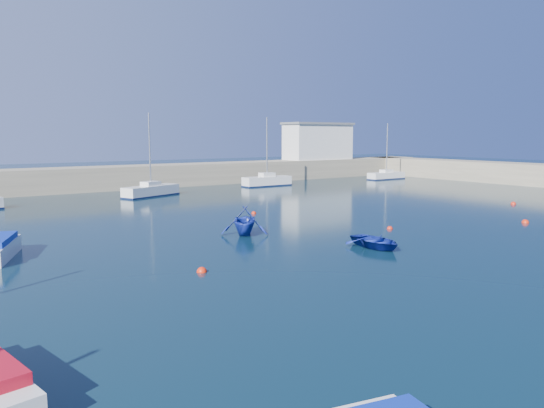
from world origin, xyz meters
TOP-DOWN VIEW (x-y plane):
  - ground at (0.00, 0.00)m, footprint 220.00×220.00m
  - back_wall at (0.00, 46.00)m, footprint 96.00×4.50m
  - right_arm at (44.00, 32.00)m, footprint 4.50×32.00m
  - harbor_office at (30.00, 46.00)m, footprint 10.00×4.00m
  - sailboat_6 at (0.66, 36.81)m, footprint 6.48×3.94m
  - sailboat_7 at (16.37, 39.14)m, footprint 6.17×1.74m
  - sailboat_8 at (35.60, 37.79)m, footprint 5.86×1.65m
  - dinghy_center at (1.29, 6.56)m, footprint 2.62×3.50m
  - dinghy_left at (-2.55, 13.90)m, footprint 4.29×4.41m
  - buoy_0 at (-8.91, 7.35)m, footprint 0.47×0.47m
  - buoy_1 at (6.33, 10.16)m, footprint 0.39×0.39m
  - buoy_2 at (15.98, 6.41)m, footprint 0.49×0.49m
  - buoy_3 at (2.73, 21.02)m, footprint 0.38×0.38m
  - buoy_4 at (24.77, 12.54)m, footprint 0.47×0.47m

SIDE VIEW (x-z plane):
  - ground at x=0.00m, z-range 0.00..0.00m
  - buoy_0 at x=-8.91m, z-range -0.23..0.23m
  - buoy_1 at x=6.33m, z-range -0.19..0.19m
  - buoy_2 at x=15.98m, z-range -0.25..0.25m
  - buoy_3 at x=2.73m, z-range -0.19..0.19m
  - buoy_4 at x=24.77m, z-range -0.24..0.24m
  - dinghy_center at x=1.29m, z-range 0.00..0.69m
  - sailboat_8 at x=35.60m, z-range -3.32..4.40m
  - sailboat_6 at x=0.66m, z-range -3.55..4.74m
  - sailboat_7 at x=16.37m, z-range -3.48..4.76m
  - dinghy_left at x=-2.55m, z-range 0.00..1.77m
  - back_wall at x=0.00m, z-range 0.00..2.60m
  - right_arm at x=44.00m, z-range 0.00..2.60m
  - harbor_office at x=30.00m, z-range 2.60..7.60m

